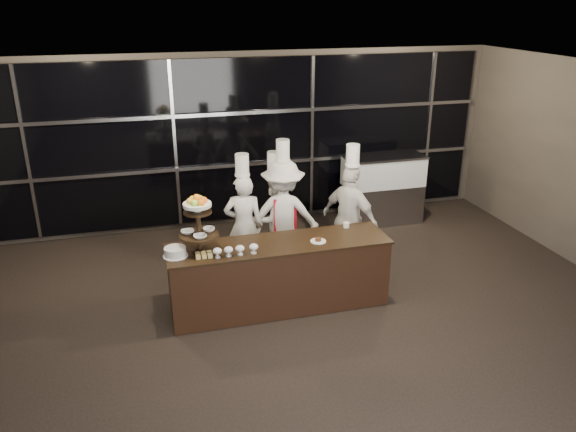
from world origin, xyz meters
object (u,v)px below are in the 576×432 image
object	(u,v)px
layer_cake	(175,252)
display_case	(383,186)
chef_b	(274,218)
buffet_counter	(279,275)
display_stand	(198,220)
chef_a	(244,224)
chef_c	(283,215)
chef_d	(350,218)

from	to	relation	value
layer_cake	display_case	world-z (taller)	display_case
layer_cake	chef_b	world-z (taller)	chef_b
buffet_counter	chef_b	xyz separation A→B (m)	(0.25, 1.26, 0.29)
display_stand	layer_cake	xyz separation A→B (m)	(-0.30, -0.05, -0.37)
layer_cake	display_stand	bearing A→B (deg)	9.42
chef_a	chef_c	size ratio (longest dim) A/B	0.93
display_stand	buffet_counter	bearing A→B (deg)	0.01
display_stand	chef_c	xyz separation A→B (m)	(1.34, 1.09, -0.49)
chef_b	chef_c	distance (m)	0.22
display_stand	layer_cake	distance (m)	0.48
buffet_counter	layer_cake	bearing A→B (deg)	-177.80
display_case	chef_b	world-z (taller)	chef_b
display_stand	chef_a	size ratio (longest dim) A/B	0.41
buffet_counter	chef_c	world-z (taller)	chef_c
buffet_counter	chef_a	bearing A→B (deg)	104.14
buffet_counter	chef_c	distance (m)	1.20
chef_a	chef_c	bearing A→B (deg)	6.83
buffet_counter	chef_b	size ratio (longest dim) A/B	1.61
layer_cake	chef_c	size ratio (longest dim) A/B	0.15
display_case	chef_d	xyz separation A→B (m)	(-1.28, -1.67, 0.15)
layer_cake	chef_b	distance (m)	2.04
chef_c	display_stand	bearing A→B (deg)	-140.93
buffet_counter	chef_d	bearing A→B (deg)	30.81
display_stand	chef_b	world-z (taller)	chef_b
layer_cake	chef_b	bearing A→B (deg)	40.13
display_case	chef_c	size ratio (longest dim) A/B	0.71
chef_a	chef_b	bearing A→B (deg)	25.37
buffet_counter	display_case	world-z (taller)	display_case
layer_cake	display_case	distance (m)	4.57
display_stand	layer_cake	bearing A→B (deg)	-170.58
display_case	chef_d	distance (m)	2.11
chef_b	chef_d	size ratio (longest dim) A/B	0.92
layer_cake	chef_a	bearing A→B (deg)	45.63
display_case	buffet_counter	bearing A→B (deg)	-136.31
display_stand	chef_c	size ratio (longest dim) A/B	0.38
buffet_counter	chef_b	bearing A→B (deg)	78.73
chef_c	buffet_counter	bearing A→B (deg)	-107.41
chef_c	chef_b	bearing A→B (deg)	118.30
buffet_counter	display_case	xyz separation A→B (m)	(2.53, 2.42, 0.22)
display_stand	chef_a	distance (m)	1.37
layer_cake	chef_d	xyz separation A→B (m)	(2.56, 0.80, -0.14)
display_case	chef_b	size ratio (longest dim) A/B	0.80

